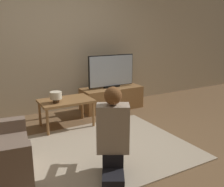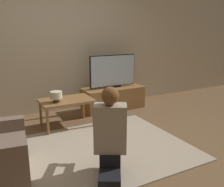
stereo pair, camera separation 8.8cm
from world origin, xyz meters
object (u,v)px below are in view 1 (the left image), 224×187
tv (111,71)px  coffee_table (66,103)px  person_kneeling (113,132)px  table_lamp (56,96)px

tv → coffee_table: size_ratio=1.17×
coffee_table → person_kneeling: bearing=-90.9°
coffee_table → person_kneeling: size_ratio=0.85×
person_kneeling → table_lamp: size_ratio=5.33×
tv → coffee_table: 1.25m
person_kneeling → table_lamp: (-0.15, 1.48, 0.07)m
tv → person_kneeling: tv is taller
coffee_table → table_lamp: 0.25m
tv → table_lamp: bearing=-156.5°
tv → person_kneeling: (-1.12, -2.03, -0.27)m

